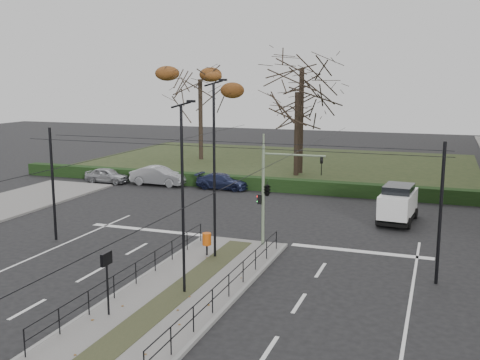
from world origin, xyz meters
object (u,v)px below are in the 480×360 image
(streetlamp_median_far, at_px, (215,169))
(streetlamp_median_near, at_px, (183,197))
(parked_car_third, at_px, (222,181))
(bare_tree_center, at_px, (302,76))
(traffic_light, at_px, (269,188))
(rust_tree, at_px, (200,79))
(parked_car_second, at_px, (159,176))
(white_van, at_px, (398,203))
(litter_bin, at_px, (207,239))
(info_panel, at_px, (107,266))
(parked_car_first, at_px, (107,175))
(bare_tree_near, at_px, (297,98))

(streetlamp_median_far, bearing_deg, streetlamp_median_near, -82.97)
(streetlamp_median_near, bearing_deg, parked_car_third, 107.65)
(bare_tree_center, bearing_deg, streetlamp_median_far, -85.34)
(traffic_light, height_order, streetlamp_median_far, streetlamp_median_far)
(traffic_light, height_order, rust_tree, rust_tree)
(parked_car_second, height_order, white_van, white_van)
(bare_tree_center, bearing_deg, parked_car_second, -135.83)
(streetlamp_median_far, relative_size, parked_car_third, 2.00)
(litter_bin, bearing_deg, parked_car_second, 124.77)
(parked_car_third, height_order, white_van, white_van)
(white_van, bearing_deg, info_panel, -116.11)
(info_panel, bearing_deg, streetlamp_median_near, 60.51)
(rust_tree, bearing_deg, streetlamp_median_near, -67.24)
(streetlamp_median_near, bearing_deg, streetlamp_median_far, 97.03)
(parked_car_first, bearing_deg, parked_car_second, -82.29)
(bare_tree_near, bearing_deg, parked_car_second, -140.21)
(streetlamp_median_far, relative_size, bare_tree_center, 0.68)
(parked_car_second, bearing_deg, parked_car_first, 97.07)
(litter_bin, relative_size, streetlamp_median_far, 0.13)
(litter_bin, distance_m, parked_car_first, 21.71)
(bare_tree_center, bearing_deg, parked_car_first, -144.90)
(traffic_light, distance_m, streetlamp_median_far, 3.49)
(parked_car_third, relative_size, white_van, 0.97)
(litter_bin, bearing_deg, streetlamp_median_near, -77.49)
(info_panel, xyz_separation_m, rust_tree, (-12.87, 37.49, 6.43))
(parked_car_second, bearing_deg, white_van, -107.22)
(streetlamp_median_far, height_order, parked_car_first, streetlamp_median_far)
(info_panel, bearing_deg, traffic_light, 74.10)
(streetlamp_median_far, xyz_separation_m, parked_car_third, (-6.04, 16.19, -3.77))
(streetlamp_median_near, relative_size, rust_tree, 0.69)
(info_panel, bearing_deg, litter_bin, 85.38)
(traffic_light, height_order, parked_car_first, traffic_light)
(litter_bin, height_order, parked_car_third, litter_bin)
(rust_tree, relative_size, bare_tree_near, 1.14)
(traffic_light, height_order, streetlamp_median_near, streetlamp_median_near)
(parked_car_second, height_order, rust_tree, rust_tree)
(white_van, bearing_deg, streetlamp_median_near, -115.43)
(litter_bin, relative_size, bare_tree_near, 0.11)
(streetlamp_median_near, bearing_deg, litter_bin, 102.51)
(parked_car_third, height_order, bare_tree_near, bare_tree_near)
(info_panel, distance_m, bare_tree_center, 33.25)
(white_van, relative_size, bare_tree_center, 0.35)
(parked_car_first, height_order, bare_tree_near, bare_tree_near)
(litter_bin, xyz_separation_m, parked_car_second, (-11.01, 15.85, -0.16))
(traffic_light, xyz_separation_m, litter_bin, (-2.28, -2.61, -2.17))
(info_panel, distance_m, streetlamp_median_near, 3.90)
(litter_bin, distance_m, streetlamp_median_far, 3.49)
(traffic_light, relative_size, streetlamp_median_near, 0.67)
(traffic_light, relative_size, parked_car_third, 1.22)
(traffic_light, relative_size, litter_bin, 4.67)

